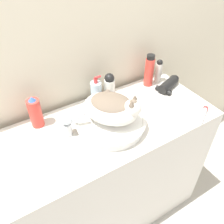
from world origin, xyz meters
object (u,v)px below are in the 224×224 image
(cream_tube, at_px, (203,114))
(hair_dryer, at_px, (168,85))
(cat, at_px, (112,107))
(faucet, at_px, (68,123))
(lotion_bottle_white, at_px, (109,87))
(spray_bottle_trigger, at_px, (35,112))
(deodorant_stick, at_px, (159,71))
(shampoo_bottle_tall, at_px, (149,71))
(soap_pump_bottle, at_px, (96,93))

(cream_tube, xyz_separation_m, hair_dryer, (0.01, 0.30, 0.02))
(cat, bearing_deg, faucet, -142.89)
(lotion_bottle_white, xyz_separation_m, cream_tube, (0.35, -0.40, -0.07))
(hair_dryer, bearing_deg, cat, 174.29)
(hair_dryer, bearing_deg, cream_tube, -110.83)
(cat, distance_m, spray_bottle_trigger, 0.39)
(cat, relative_size, cream_tube, 2.96)
(cat, relative_size, faucet, 2.79)
(deodorant_stick, height_order, cream_tube, deodorant_stick)
(deodorant_stick, distance_m, shampoo_bottle_tall, 0.08)
(hair_dryer, bearing_deg, lotion_bottle_white, 144.99)
(hair_dryer, bearing_deg, spray_bottle_trigger, 153.59)
(faucet, distance_m, lotion_bottle_white, 0.36)
(deodorant_stick, bearing_deg, faucet, -167.64)
(faucet, xyz_separation_m, lotion_bottle_white, (0.32, 0.15, 0.01))
(cat, bearing_deg, cream_tube, 32.88)
(faucet, distance_m, deodorant_stick, 0.70)
(soap_pump_bottle, height_order, hair_dryer, soap_pump_bottle)
(lotion_bottle_white, xyz_separation_m, hair_dryer, (0.36, -0.10, -0.06))
(cream_tube, height_order, hair_dryer, hair_dryer)
(cream_tube, bearing_deg, faucet, 159.63)
(soap_pump_bottle, bearing_deg, deodorant_stick, 0.00)
(lotion_bottle_white, relative_size, cream_tube, 1.33)
(spray_bottle_trigger, height_order, hair_dryer, spray_bottle_trigger)
(shampoo_bottle_tall, bearing_deg, soap_pump_bottle, 180.00)
(spray_bottle_trigger, xyz_separation_m, soap_pump_bottle, (0.35, 0.00, -0.01))
(cat, bearing_deg, deodorant_stick, 78.72)
(lotion_bottle_white, bearing_deg, faucet, -154.99)
(faucet, height_order, soap_pump_bottle, soap_pump_bottle)
(soap_pump_bottle, distance_m, hair_dryer, 0.46)
(shampoo_bottle_tall, bearing_deg, hair_dryer, -54.53)
(deodorant_stick, xyz_separation_m, hair_dryer, (-0.00, -0.10, -0.05))
(deodorant_stick, xyz_separation_m, soap_pump_bottle, (-0.45, 0.00, -0.00))
(cat, bearing_deg, shampoo_bottle_tall, 82.75)
(shampoo_bottle_tall, height_order, soap_pump_bottle, shampoo_bottle_tall)
(shampoo_bottle_tall, height_order, lotion_bottle_white, shampoo_bottle_tall)
(spray_bottle_trigger, height_order, soap_pump_bottle, spray_bottle_trigger)
(deodorant_stick, bearing_deg, cat, -155.81)
(spray_bottle_trigger, height_order, lotion_bottle_white, spray_bottle_trigger)
(cat, xyz_separation_m, spray_bottle_trigger, (-0.32, 0.21, -0.05))
(cat, xyz_separation_m, hair_dryer, (0.47, 0.11, -0.10))
(faucet, height_order, hair_dryer, faucet)
(deodorant_stick, xyz_separation_m, lotion_bottle_white, (-0.36, 0.00, 0.01))
(faucet, xyz_separation_m, shampoo_bottle_tall, (0.61, 0.15, 0.02))
(cream_tube, distance_m, hair_dryer, 0.30)
(faucet, distance_m, shampoo_bottle_tall, 0.63)
(lotion_bottle_white, relative_size, soap_pump_bottle, 0.95)
(cat, relative_size, shampoo_bottle_tall, 1.83)
(deodorant_stick, height_order, hair_dryer, deodorant_stick)
(hair_dryer, bearing_deg, faucet, 164.97)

